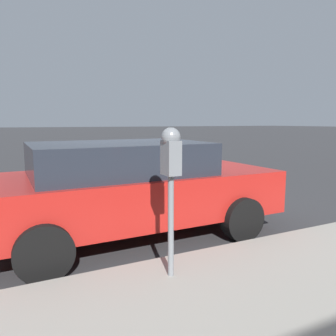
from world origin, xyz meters
The scene contains 3 objects.
ground_plane centered at (0.00, 0.00, 0.00)m, with size 220.00×220.00×0.00m, color #333335.
parking_meter centered at (-2.65, 0.49, 1.30)m, with size 0.21×0.19×1.52m.
car_red centered at (-0.97, 0.34, 0.76)m, with size 2.09×4.38×1.42m.
Camera 1 is at (-5.50, 1.94, 1.71)m, focal length 35.00 mm.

